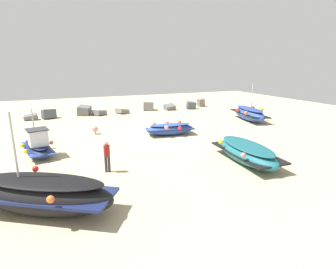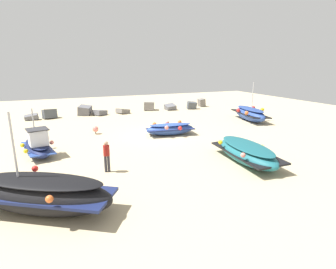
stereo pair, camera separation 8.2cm
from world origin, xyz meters
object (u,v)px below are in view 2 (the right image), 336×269
at_px(fishing_boat_0, 170,129).
at_px(fishing_boat_1, 38,146).
at_px(fishing_boat_3, 43,194).
at_px(fishing_boat_2, 250,114).
at_px(fishing_boat_4, 246,152).
at_px(person_walking, 107,154).
at_px(mooring_buoy_0, 95,129).

bearing_deg(fishing_boat_0, fishing_boat_1, -164.90).
bearing_deg(fishing_boat_3, fishing_boat_2, 63.16).
height_order(fishing_boat_0, fishing_boat_3, fishing_boat_3).
distance_m(fishing_boat_0, fishing_boat_4, 7.49).
height_order(fishing_boat_1, fishing_boat_3, fishing_boat_3).
relative_size(person_walking, mooring_buoy_0, 2.60).
bearing_deg(mooring_buoy_0, fishing_boat_3, -106.99).
height_order(fishing_boat_0, fishing_boat_1, fishing_boat_1).
bearing_deg(fishing_boat_0, person_walking, -129.31).
xyz_separation_m(fishing_boat_0, fishing_boat_4, (1.64, -7.30, 0.09)).
height_order(fishing_boat_3, fishing_boat_4, fishing_boat_3).
distance_m(fishing_boat_3, mooring_buoy_0, 11.87).
bearing_deg(mooring_buoy_0, fishing_boat_2, -1.25).
bearing_deg(fishing_boat_4, mooring_buoy_0, 39.63).
bearing_deg(fishing_boat_3, fishing_boat_1, 126.30).
bearing_deg(fishing_boat_2, fishing_boat_3, 132.41).
height_order(fishing_boat_4, person_walking, person_walking).
relative_size(fishing_boat_4, person_walking, 3.10).
relative_size(fishing_boat_0, fishing_boat_4, 0.77).
bearing_deg(fishing_boat_1, fishing_boat_0, 85.77).
relative_size(fishing_boat_1, fishing_boat_2, 0.74).
height_order(fishing_boat_2, fishing_boat_4, fishing_boat_2).
xyz_separation_m(fishing_boat_1, fishing_boat_2, (18.92, 3.57, 0.12)).
xyz_separation_m(fishing_boat_2, mooring_buoy_0, (-14.92, 0.33, -0.29)).
relative_size(fishing_boat_0, mooring_buoy_0, 6.17).
bearing_deg(fishing_boat_1, fishing_boat_2, 88.05).
xyz_separation_m(person_walking, mooring_buoy_0, (0.54, 8.28, -0.56)).
distance_m(fishing_boat_1, mooring_buoy_0, 5.59).
xyz_separation_m(fishing_boat_0, fishing_boat_3, (-8.90, -8.84, 0.27)).
xyz_separation_m(fishing_boat_2, fishing_boat_3, (-18.39, -11.02, 0.07)).
relative_size(fishing_boat_2, fishing_boat_3, 0.95).
height_order(fishing_boat_2, fishing_boat_3, fishing_boat_3).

